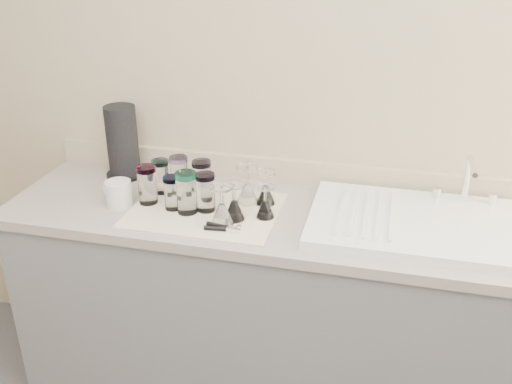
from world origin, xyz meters
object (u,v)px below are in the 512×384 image
(goblet_back_right, at_px, (266,193))
(paper_towel_roll, at_px, (123,143))
(tumbler_teal, at_px, (161,176))
(goblet_front_left, at_px, (234,207))
(tumbler_lavender, at_px, (206,192))
(tumbler_magenta, at_px, (147,185))
(tumbler_cyan, at_px, (179,174))
(white_mug, at_px, (118,193))
(tumbler_extra, at_px, (186,192))
(tumbler_purple, at_px, (202,179))
(goblet_extra, at_px, (222,211))
(can_opener, at_px, (223,228))
(tumbler_blue, at_px, (172,193))
(sink_unit, at_px, (426,224))
(goblet_front_right, at_px, (265,207))
(goblet_back_left, at_px, (247,190))

(goblet_back_right, relative_size, paper_towel_roll, 0.43)
(tumbler_teal, xyz_separation_m, goblet_front_left, (0.34, -0.15, -0.02))
(tumbler_lavender, bearing_deg, paper_towel_roll, 151.34)
(goblet_back_right, bearing_deg, tumbler_magenta, -167.02)
(tumbler_cyan, height_order, white_mug, tumbler_cyan)
(tumbler_cyan, bearing_deg, white_mug, -139.96)
(tumbler_extra, height_order, white_mug, tumbler_extra)
(tumbler_teal, xyz_separation_m, tumbler_lavender, (0.22, -0.11, 0.00))
(tumbler_purple, distance_m, goblet_extra, 0.24)
(can_opener, relative_size, white_mug, 0.90)
(tumbler_teal, height_order, tumbler_blue, tumbler_teal)
(tumbler_cyan, xyz_separation_m, paper_towel_roll, (-0.29, 0.11, 0.07))
(tumbler_magenta, bearing_deg, goblet_front_left, -8.07)
(sink_unit, relative_size, tumbler_teal, 5.99)
(tumbler_cyan, bearing_deg, goblet_front_left, -32.27)
(tumbler_cyan, relative_size, white_mug, 1.00)
(sink_unit, distance_m, tumbler_blue, 0.93)
(sink_unit, relative_size, tumbler_purple, 5.47)
(sink_unit, bearing_deg, goblet_back_right, 175.46)
(goblet_extra, bearing_deg, white_mug, 172.08)
(goblet_front_left, distance_m, paper_towel_roll, 0.64)
(tumbler_teal, relative_size, white_mug, 0.92)
(tumbler_teal, bearing_deg, sink_unit, -2.57)
(goblet_back_right, xyz_separation_m, goblet_extra, (-0.11, -0.20, 0.01))
(tumbler_magenta, distance_m, goblet_front_left, 0.36)
(tumbler_magenta, distance_m, can_opener, 0.38)
(tumbler_teal, xyz_separation_m, tumbler_cyan, (0.07, 0.02, 0.01))
(goblet_front_right, bearing_deg, tumbler_lavender, 179.75)
(tumbler_cyan, height_order, goblet_front_right, tumbler_cyan)
(tumbler_purple, bearing_deg, tumbler_lavender, -64.93)
(tumbler_magenta, height_order, goblet_extra, tumbler_magenta)
(goblet_extra, xyz_separation_m, white_mug, (-0.43, 0.06, -0.01))
(tumbler_blue, bearing_deg, tumbler_purple, 59.03)
(tumbler_blue, distance_m, goblet_front_left, 0.25)
(tumbler_cyan, relative_size, goblet_back_left, 0.99)
(tumbler_teal, relative_size, goblet_front_left, 0.98)
(tumbler_magenta, bearing_deg, white_mug, -161.75)
(goblet_back_right, bearing_deg, tumbler_extra, -152.11)
(tumbler_extra, xyz_separation_m, can_opener, (0.17, -0.10, -0.07))
(tumbler_purple, xyz_separation_m, tumbler_extra, (-0.01, -0.14, 0.00))
(sink_unit, distance_m, paper_towel_roll, 1.27)
(sink_unit, height_order, white_mug, sink_unit)
(tumbler_extra, bearing_deg, goblet_front_left, -3.40)
(goblet_front_right, bearing_deg, tumbler_teal, 166.50)
(goblet_front_left, bearing_deg, tumbler_magenta, 171.93)
(goblet_back_left, distance_m, goblet_extra, 0.19)
(can_opener, bearing_deg, tumbler_magenta, 157.57)
(goblet_front_right, bearing_deg, sink_unit, 6.18)
(sink_unit, distance_m, tumbler_cyan, 0.96)
(goblet_front_left, relative_size, can_opener, 1.05)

